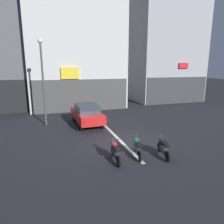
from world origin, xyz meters
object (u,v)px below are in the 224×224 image
object	(u,v)px
motorcycle_green_row_left_mid	(138,148)
motorcycle_red_row_leftmost	(115,152)
car_red_crossing_near	(87,114)
motorcycle_black_row_centre	(163,148)
street_lamp	(43,74)

from	to	relation	value
motorcycle_green_row_left_mid	motorcycle_red_row_leftmost	bearing A→B (deg)	-172.77
car_red_crossing_near	motorcycle_black_row_centre	world-z (taller)	car_red_crossing_near
motorcycle_green_row_left_mid	motorcycle_black_row_centre	xyz separation A→B (m)	(1.22, -0.41, 0.00)
car_red_crossing_near	motorcycle_black_row_centre	size ratio (longest dim) A/B	2.54
car_red_crossing_near	motorcycle_green_row_left_mid	distance (m)	6.45
motorcycle_red_row_leftmost	motorcycle_black_row_centre	xyz separation A→B (m)	(2.44, -0.26, 0.00)
car_red_crossing_near	motorcycle_green_row_left_mid	xyz separation A→B (m)	(1.32, -6.30, -0.43)
motorcycle_red_row_leftmost	motorcycle_black_row_centre	size ratio (longest dim) A/B	1.01
motorcycle_green_row_left_mid	motorcycle_black_row_centre	distance (m)	1.28
motorcycle_green_row_left_mid	street_lamp	bearing A→B (deg)	120.85
street_lamp	motorcycle_green_row_left_mid	distance (m)	9.14
motorcycle_red_row_leftmost	motorcycle_green_row_left_mid	xyz separation A→B (m)	(1.22, 0.15, 0.00)
motorcycle_black_row_centre	car_red_crossing_near	bearing A→B (deg)	110.70
motorcycle_green_row_left_mid	motorcycle_black_row_centre	world-z (taller)	same
car_red_crossing_near	motorcycle_red_row_leftmost	distance (m)	6.47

